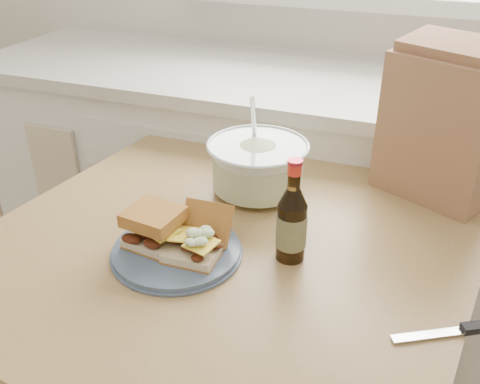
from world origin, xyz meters
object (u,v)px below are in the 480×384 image
(plate, at_px, (177,251))
(coleslaw_bowl, at_px, (257,168))
(dining_table, at_px, (228,283))
(paper_bag, at_px, (444,128))
(beer_bottle, at_px, (292,223))

(plate, xyz_separation_m, coleslaw_bowl, (0.07, 0.30, 0.05))
(dining_table, relative_size, plate, 4.34)
(coleslaw_bowl, distance_m, paper_bag, 0.44)
(plate, distance_m, beer_bottle, 0.24)
(dining_table, xyz_separation_m, paper_bag, (0.39, 0.36, 0.28))
(dining_table, distance_m, beer_bottle, 0.24)
(plate, height_order, paper_bag, paper_bag)
(coleslaw_bowl, bearing_deg, beer_bottle, -57.24)
(dining_table, bearing_deg, beer_bottle, 3.16)
(beer_bottle, bearing_deg, coleslaw_bowl, 112.83)
(plate, relative_size, coleslaw_bowl, 1.06)
(plate, distance_m, coleslaw_bowl, 0.31)
(dining_table, relative_size, coleslaw_bowl, 4.58)
(dining_table, height_order, plate, plate)
(dining_table, xyz_separation_m, plate, (-0.07, -0.09, 0.13))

